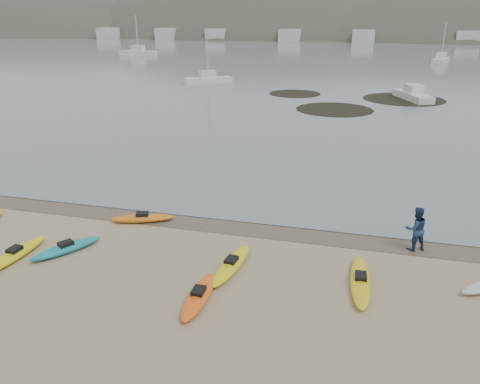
# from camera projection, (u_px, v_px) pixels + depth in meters

# --- Properties ---
(ground) EXTENTS (600.00, 600.00, 0.00)m
(ground) POSITION_uv_depth(u_px,v_px,m) (240.00, 222.00, 21.68)
(ground) COLOR tan
(ground) RESTS_ON ground
(wet_sand) EXTENTS (60.00, 60.00, 0.00)m
(wet_sand) POSITION_uv_depth(u_px,v_px,m) (238.00, 225.00, 21.41)
(wet_sand) COLOR brown
(wet_sand) RESTS_ON ground
(water) EXTENTS (1200.00, 1200.00, 0.00)m
(water) POSITION_uv_depth(u_px,v_px,m) (360.00, 28.00, 292.85)
(water) COLOR slate
(water) RESTS_ON ground
(kayaks) EXTENTS (23.87, 7.73, 0.34)m
(kayaks) POSITION_uv_depth(u_px,v_px,m) (180.00, 256.00, 18.28)
(kayaks) COLOR beige
(kayaks) RESTS_ON ground
(person_east) EXTENTS (1.12, 1.02, 1.87)m
(person_east) POSITION_uv_depth(u_px,v_px,m) (416.00, 229.00, 18.86)
(person_east) COLOR navy
(person_east) RESTS_ON ground
(kelp_mats) EXTENTS (19.98, 16.39, 0.04)m
(kelp_mats) POSITION_uv_depth(u_px,v_px,m) (357.00, 101.00, 51.29)
(kelp_mats) COLOR black
(kelp_mats) RESTS_ON water
(moored_boats) EXTENTS (93.64, 93.31, 1.19)m
(moored_boats) POSITION_uv_depth(u_px,v_px,m) (351.00, 58.00, 95.65)
(moored_boats) COLOR silver
(moored_boats) RESTS_ON ground
(far_hills) EXTENTS (550.00, 135.00, 80.00)m
(far_hills) POSITION_uv_depth(u_px,v_px,m) (449.00, 78.00, 193.51)
(far_hills) COLOR #384235
(far_hills) RESTS_ON ground
(far_town) EXTENTS (199.00, 5.00, 4.00)m
(far_town) POSITION_uv_depth(u_px,v_px,m) (371.00, 36.00, 150.63)
(far_town) COLOR beige
(far_town) RESTS_ON ground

